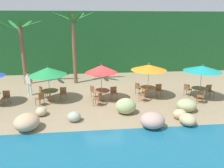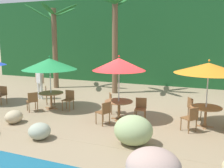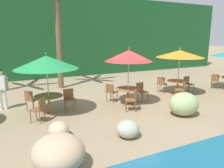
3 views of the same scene
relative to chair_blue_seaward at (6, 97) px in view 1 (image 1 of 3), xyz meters
name	(u,v)px [view 1 (image 1 of 3)]	position (x,y,z in m)	size (l,w,h in m)	color
ground_plane	(103,101)	(6.15, -0.02, -0.51)	(120.00, 120.00, 0.00)	#937F60
terrace_deck	(103,101)	(6.15, -0.02, -0.51)	(18.00, 5.20, 0.01)	#937F60
foliage_backdrop	(97,42)	(6.15, 8.98, 2.49)	(28.00, 2.40, 6.00)	#194C23
rock_seawall	(72,114)	(4.32, -2.85, -0.14)	(13.57, 3.46, 0.90)	#C0AE8A
chair_blue_seaward	(6,97)	(0.00, 0.00, 0.00)	(0.43, 0.44, 0.87)	brown
umbrella_green	(48,71)	(2.66, 0.24, 1.52)	(2.40, 2.40, 2.40)	silver
dining_table_green	(50,92)	(2.66, 0.24, 0.10)	(1.10, 1.10, 0.74)	olive
chair_green_seaward	(63,93)	(3.51, 0.37, 0.00)	(0.44, 0.45, 0.87)	brown
chair_green_inland	(42,91)	(2.07, 0.85, 0.00)	(0.60, 0.59, 0.87)	brown
chair_green_left	(40,98)	(2.22, -0.49, 0.00)	(0.59, 0.59, 0.87)	brown
umbrella_red	(101,69)	(6.04, -0.07, 1.66)	(2.04, 2.04, 2.52)	silver
dining_table_red	(102,92)	(6.04, -0.07, 0.10)	(1.10, 1.10, 0.74)	olive
chair_red_seaward	(114,92)	(6.87, 0.13, 0.00)	(0.47, 0.48, 0.87)	brown
chair_red_inland	(94,91)	(5.53, 0.61, 0.00)	(0.58, 0.58, 0.87)	brown
chair_red_left	(98,98)	(5.79, -0.89, 0.00)	(0.56, 0.56, 0.87)	brown
umbrella_orange	(149,67)	(9.23, 0.28, 1.62)	(2.38, 2.38, 2.43)	silver
dining_table_orange	(148,89)	(9.23, 0.28, 0.10)	(1.10, 1.10, 0.74)	olive
chair_orange_seaward	(159,89)	(10.08, 0.42, 0.00)	(0.44, 0.45, 0.87)	brown
chair_orange_inland	(138,88)	(8.73, 0.97, 0.00)	(0.58, 0.58, 0.87)	brown
chair_orange_left	(144,94)	(8.80, -0.45, 0.00)	(0.59, 0.59, 0.87)	brown
umbrella_teal	(202,68)	(12.67, -0.31, 1.59)	(2.44, 2.44, 2.41)	silver
dining_table_teal	(200,90)	(12.67, -0.31, 0.10)	(1.10, 1.10, 0.74)	olive
chair_teal_seaward	(210,90)	(13.50, -0.10, 0.00)	(0.48, 0.48, 0.87)	brown
chair_teal_inland	(187,89)	(12.10, 0.33, 0.00)	(0.59, 0.59, 0.87)	brown
chair_teal_left	(202,96)	(12.41, -1.12, 0.00)	(0.56, 0.56, 0.87)	brown
palm_tree_nearest	(22,42)	(-0.03, 4.58, 2.99)	(3.40, 3.57, 5.23)	brown
palm_tree_second	(73,35)	(4.07, 4.49, 3.51)	(3.29, 3.31, 5.82)	brown
waiter_in_white	(29,82)	(1.03, 1.58, 0.47)	(0.52, 0.29, 1.70)	white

